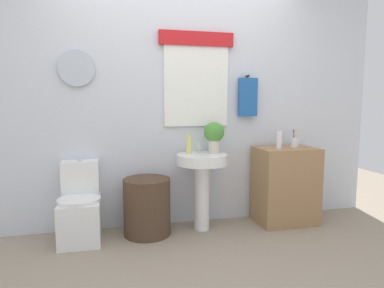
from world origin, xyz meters
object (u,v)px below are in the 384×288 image
Objects in this scene: pedestal_sink at (202,174)px; wooden_cabinet at (285,185)px; lotion_bottle at (279,140)px; toothbrush_cup at (295,142)px; laundry_hamper at (147,207)px; soap_bottle at (189,144)px; toilet at (80,210)px; potted_plant at (214,135)px.

pedestal_sink is 0.93m from wooden_cabinet.
lotion_bottle is 0.22m from toothbrush_cup.
soap_bottle is at bearing 6.70° from laundry_hamper.
soap_bottle is (-0.12, 0.05, 0.29)m from pedestal_sink.
potted_plant is (1.30, 0.03, 0.67)m from toilet.
potted_plant is at bearing 23.20° from pedestal_sink.
toilet is 2.07m from wooden_cabinet.
toilet is 0.97× the size of pedestal_sink.
wooden_cabinet is 1.13m from soap_bottle.
toilet is 1.34× the size of laundry_hamper.
potted_plant reaches higher than toothbrush_cup.
toothbrush_cup reaches higher than wooden_cabinet.
laundry_hamper is 1.76× the size of potted_plant.
soap_bottle is at bearing 177.22° from wooden_cabinet.
wooden_cabinet is (1.46, 0.00, 0.13)m from laundry_hamper.
toilet is 1.46m from potted_plant.
wooden_cabinet is 4.31× the size of toothbrush_cup.
potted_plant is (0.14, 0.06, 0.38)m from pedestal_sink.
soap_bottle is 0.93m from lotion_bottle.
laundry_hamper is 0.62m from pedestal_sink.
soap_bottle is at bearing -177.80° from potted_plant.
potted_plant reaches higher than soap_bottle.
toothbrush_cup is at bearing 15.88° from lotion_bottle.
pedestal_sink is at bearing -178.87° from toothbrush_cup.
toilet is 1.19m from soap_bottle.
laundry_hamper is (0.61, -0.03, -0.01)m from toilet.
toilet is 4.11× the size of lotion_bottle.
toothbrush_cup is at bearing 10.78° from wooden_cabinet.
wooden_cabinet is at bearing 0.00° from pedestal_sink.
toothbrush_cup reaches higher than lotion_bottle.
toilet is at bearing 179.05° from wooden_cabinet.
toothbrush_cup is (2.17, -0.01, 0.57)m from toilet.
potted_plant is 0.88m from toothbrush_cup.
laundry_hamper is 0.72× the size of pedestal_sink.
potted_plant reaches higher than pedestal_sink.
pedestal_sink is 0.32m from soap_bottle.
lotion_bottle is at bearing -5.56° from soap_bottle.
wooden_cabinet is at bearing 0.00° from laundry_hamper.
lotion_bottle is (-0.11, -0.04, 0.49)m from wooden_cabinet.
soap_bottle is (1.04, 0.02, 0.58)m from toilet.
pedestal_sink is at bearing -180.00° from wooden_cabinet.
laundry_hamper is 1.67m from toothbrush_cup.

